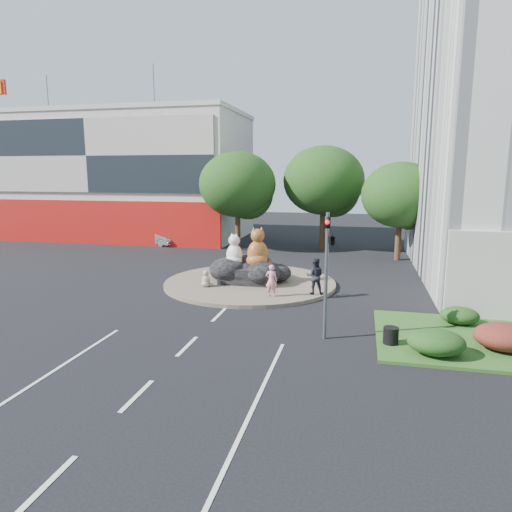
{
  "coord_description": "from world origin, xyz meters",
  "views": [
    {
      "loc": [
        6.23,
        -15.35,
        6.47
      ],
      "look_at": [
        0.71,
        8.51,
        2.0
      ],
      "focal_mm": 32.0,
      "sensor_mm": 36.0,
      "label": 1
    }
  ],
  "objects_px": {
    "pedestrian_pink": "(271,281)",
    "parked_car": "(155,237)",
    "cat_white": "(234,250)",
    "kitten_white": "(271,281)",
    "pedestrian_dark": "(315,276)",
    "kitten_calico": "(206,278)",
    "litter_bin": "(391,335)",
    "cat_tabby": "(258,247)"
  },
  "relations": [
    {
      "from": "pedestrian_dark",
      "to": "parked_car",
      "type": "distance_m",
      "value": 21.72
    },
    {
      "from": "pedestrian_pink",
      "to": "litter_bin",
      "type": "bearing_deg",
      "value": 134.19
    },
    {
      "from": "pedestrian_pink",
      "to": "litter_bin",
      "type": "xyz_separation_m",
      "value": [
        5.63,
        -5.29,
        -0.59
      ]
    },
    {
      "from": "cat_white",
      "to": "parked_car",
      "type": "distance_m",
      "value": 17.03
    },
    {
      "from": "cat_white",
      "to": "pedestrian_dark",
      "type": "bearing_deg",
      "value": 9.23
    },
    {
      "from": "cat_tabby",
      "to": "parked_car",
      "type": "relative_size",
      "value": 0.55
    },
    {
      "from": "pedestrian_dark",
      "to": "parked_car",
      "type": "bearing_deg",
      "value": -46.15
    },
    {
      "from": "cat_tabby",
      "to": "kitten_calico",
      "type": "xyz_separation_m",
      "value": [
        -2.58,
        -1.72,
        -1.59
      ]
    },
    {
      "from": "kitten_calico",
      "to": "pedestrian_dark",
      "type": "xyz_separation_m",
      "value": [
        6.09,
        -0.19,
        0.47
      ]
    },
    {
      "from": "pedestrian_pink",
      "to": "pedestrian_dark",
      "type": "distance_m",
      "value": 2.36
    },
    {
      "from": "pedestrian_pink",
      "to": "pedestrian_dark",
      "type": "xyz_separation_m",
      "value": [
        2.13,
        1.0,
        0.12
      ]
    },
    {
      "from": "cat_tabby",
      "to": "parked_car",
      "type": "distance_m",
      "value": 17.93
    },
    {
      "from": "kitten_calico",
      "to": "litter_bin",
      "type": "bearing_deg",
      "value": -15.19
    },
    {
      "from": "parked_car",
      "to": "pedestrian_dark",
      "type": "bearing_deg",
      "value": -117.99
    },
    {
      "from": "kitten_calico",
      "to": "pedestrian_dark",
      "type": "distance_m",
      "value": 6.12
    },
    {
      "from": "kitten_white",
      "to": "parked_car",
      "type": "relative_size",
      "value": 0.17
    },
    {
      "from": "kitten_calico",
      "to": "pedestrian_pink",
      "type": "bearing_deg",
      "value": 2.09
    },
    {
      "from": "parked_car",
      "to": "pedestrian_pink",
      "type": "bearing_deg",
      "value": -123.96
    },
    {
      "from": "kitten_calico",
      "to": "parked_car",
      "type": "xyz_separation_m",
      "value": [
        -9.94,
        14.46,
        0.01
      ]
    },
    {
      "from": "litter_bin",
      "to": "pedestrian_pink",
      "type": "bearing_deg",
      "value": 136.78
    },
    {
      "from": "cat_white",
      "to": "litter_bin",
      "type": "distance_m",
      "value": 11.8
    },
    {
      "from": "pedestrian_dark",
      "to": "litter_bin",
      "type": "height_order",
      "value": "pedestrian_dark"
    },
    {
      "from": "kitten_calico",
      "to": "litter_bin",
      "type": "relative_size",
      "value": 1.52
    },
    {
      "from": "cat_tabby",
      "to": "pedestrian_pink",
      "type": "bearing_deg",
      "value": -95.85
    },
    {
      "from": "pedestrian_pink",
      "to": "litter_bin",
      "type": "distance_m",
      "value": 7.75
    },
    {
      "from": "cat_white",
      "to": "pedestrian_pink",
      "type": "bearing_deg",
      "value": -15.93
    },
    {
      "from": "cat_white",
      "to": "litter_bin",
      "type": "xyz_separation_m",
      "value": [
        8.4,
        -8.13,
        -1.64
      ]
    },
    {
      "from": "pedestrian_pink",
      "to": "litter_bin",
      "type": "height_order",
      "value": "pedestrian_pink"
    },
    {
      "from": "pedestrian_dark",
      "to": "cat_tabby",
      "type": "bearing_deg",
      "value": -32.24
    },
    {
      "from": "pedestrian_pink",
      "to": "pedestrian_dark",
      "type": "bearing_deg",
      "value": -157.36
    },
    {
      "from": "cat_white",
      "to": "kitten_white",
      "type": "height_order",
      "value": "cat_white"
    },
    {
      "from": "cat_white",
      "to": "pedestrian_dark",
      "type": "distance_m",
      "value": 5.31
    },
    {
      "from": "kitten_calico",
      "to": "parked_car",
      "type": "height_order",
      "value": "parked_car"
    },
    {
      "from": "pedestrian_dark",
      "to": "litter_bin",
      "type": "distance_m",
      "value": 7.24
    },
    {
      "from": "pedestrian_pink",
      "to": "parked_car",
      "type": "distance_m",
      "value": 20.94
    },
    {
      "from": "kitten_calico",
      "to": "kitten_white",
      "type": "distance_m",
      "value": 3.67
    },
    {
      "from": "kitten_white",
      "to": "pedestrian_pink",
      "type": "height_order",
      "value": "pedestrian_pink"
    },
    {
      "from": "cat_white",
      "to": "litter_bin",
      "type": "relative_size",
      "value": 3.06
    },
    {
      "from": "cat_white",
      "to": "pedestrian_pink",
      "type": "distance_m",
      "value": 4.1
    },
    {
      "from": "cat_tabby",
      "to": "pedestrian_pink",
      "type": "relative_size",
      "value": 1.41
    },
    {
      "from": "parked_car",
      "to": "kitten_white",
      "type": "bearing_deg",
      "value": -121.22
    },
    {
      "from": "cat_white",
      "to": "kitten_white",
      "type": "distance_m",
      "value": 3.04
    }
  ]
}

